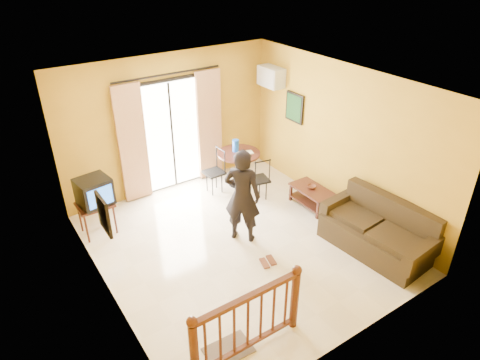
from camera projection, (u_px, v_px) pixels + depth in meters
ground at (239, 244)px, 7.42m from camera, size 5.00×5.00×0.00m
room_shell at (239, 155)px, 6.59m from camera, size 5.00×5.00×5.00m
balcony_door at (172, 135)px, 8.60m from camera, size 2.25×0.14×2.46m
tv_table at (95, 208)px, 7.47m from camera, size 0.60×0.50×0.60m
television at (94, 191)px, 7.32m from camera, size 0.60×0.56×0.48m
picture_left at (104, 214)px, 5.44m from camera, size 0.05×0.42×0.52m
dining_table at (239, 159)px, 8.96m from camera, size 0.90×0.90×0.75m
water_jug at (236, 146)px, 8.88m from camera, size 0.14×0.14×0.26m
serving_tray at (246, 153)px, 8.86m from camera, size 0.32×0.25×0.02m
dining_chairs at (236, 195)px, 8.84m from camera, size 1.03×1.19×0.95m
air_conditioner at (271, 77)px, 8.80m from camera, size 0.31×0.60×0.40m
botanical_print at (294, 108)px, 8.64m from camera, size 0.05×0.50×0.60m
coffee_table at (312, 195)px, 8.35m from camera, size 0.49×0.89×0.39m
bowl at (311, 187)px, 8.29m from camera, size 0.22×0.22×0.05m
sofa at (378, 232)px, 7.15m from camera, size 1.02×1.97×0.91m
standing_person at (242, 196)px, 7.16m from camera, size 0.72×0.74×1.71m
stair_balustrade at (248, 319)px, 5.21m from camera, size 1.63×0.13×1.04m
doormat at (228, 350)px, 5.48m from camera, size 0.62×0.43×0.02m
sandals at (268, 262)px, 6.98m from camera, size 0.30×0.27×0.03m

